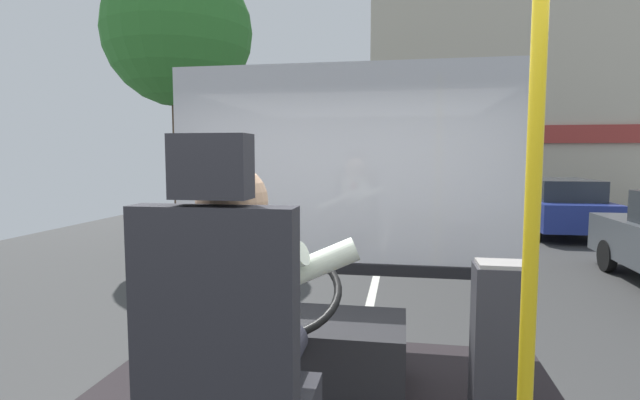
% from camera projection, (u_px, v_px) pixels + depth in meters
% --- Properties ---
extents(ground, '(18.00, 44.00, 0.06)m').
position_uv_depth(ground, '(383.00, 249.00, 10.62)').
color(ground, '#373737').
extents(driver_seat, '(0.48, 0.48, 1.37)m').
position_uv_depth(driver_seat, '(229.00, 385.00, 1.51)').
color(driver_seat, black).
rests_on(driver_seat, bus_floor).
extents(bus_driver, '(0.76, 0.55, 0.77)m').
position_uv_depth(bus_driver, '(240.00, 310.00, 1.60)').
color(bus_driver, '#282833').
rests_on(bus_driver, driver_seat).
extents(steering_console, '(1.10, 1.01, 0.84)m').
position_uv_depth(steering_console, '(306.00, 351.00, 2.71)').
color(steering_console, black).
rests_on(steering_console, bus_floor).
extents(handrail_pole, '(0.04, 0.04, 2.17)m').
position_uv_depth(handrail_pole, '(531.00, 235.00, 1.37)').
color(handrail_pole, gold).
rests_on(handrail_pole, bus_floor).
extents(fare_box, '(0.27, 0.21, 0.78)m').
position_uv_depth(fare_box, '(499.00, 338.00, 2.46)').
color(fare_box, '#333338').
rests_on(fare_box, bus_floor).
extents(windshield_panel, '(2.50, 0.08, 1.48)m').
position_uv_depth(windshield_panel, '(342.00, 193.00, 3.41)').
color(windshield_panel, silver).
extents(street_tree, '(2.93, 2.93, 5.92)m').
position_uv_depth(street_tree, '(178.00, 34.00, 9.66)').
color(street_tree, '#4C3828').
rests_on(street_tree, ground).
extents(shop_building, '(11.30, 5.92, 7.70)m').
position_uv_depth(shop_building, '(518.00, 109.00, 19.18)').
color(shop_building, '#BCB29E').
rests_on(shop_building, ground).
extents(parked_car_blue, '(1.77, 3.98, 1.42)m').
position_uv_depth(parked_car_blue, '(558.00, 206.00, 12.47)').
color(parked_car_blue, navy).
rests_on(parked_car_blue, ground).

